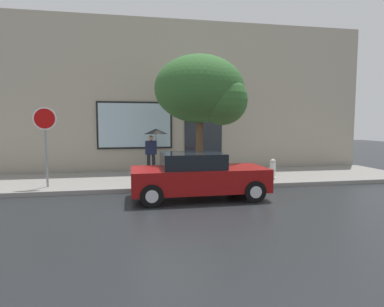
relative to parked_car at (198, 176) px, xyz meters
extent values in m
plane|color=black|center=(-0.59, 0.13, -0.69)|extent=(60.00, 60.00, 0.00)
cube|color=gray|center=(-0.59, 3.13, -0.62)|extent=(20.00, 4.00, 0.15)
cube|color=#B2A893|center=(-0.59, 5.63, 2.81)|extent=(20.00, 0.40, 7.00)
cube|color=black|center=(-1.78, 5.40, 1.51)|extent=(3.37, 0.06, 2.13)
cube|color=silver|center=(-1.78, 5.37, 1.51)|extent=(3.21, 0.03, 1.97)
cube|color=#262B33|center=(1.40, 5.41, 1.01)|extent=(1.80, 0.04, 1.80)
cone|color=#99999E|center=(2.80, 5.28, 2.41)|extent=(0.22, 0.24, 0.24)
cube|color=maroon|center=(0.04, 0.00, -0.09)|extent=(4.07, 1.73, 0.69)
cube|color=black|center=(-0.16, 0.00, 0.48)|extent=(1.83, 1.52, 0.46)
cylinder|color=black|center=(1.52, 0.79, -0.37)|extent=(0.64, 0.22, 0.64)
cylinder|color=silver|center=(1.52, 0.79, -0.37)|extent=(0.35, 0.24, 0.35)
cylinder|color=black|center=(1.52, -0.79, -0.37)|extent=(0.64, 0.22, 0.64)
cylinder|color=silver|center=(1.52, -0.79, -0.37)|extent=(0.35, 0.24, 0.35)
cylinder|color=black|center=(-1.45, 0.79, -0.37)|extent=(0.64, 0.22, 0.64)
cylinder|color=silver|center=(-1.45, 0.79, -0.37)|extent=(0.35, 0.24, 0.35)
cylinder|color=black|center=(-1.45, -0.79, -0.37)|extent=(0.64, 0.22, 0.64)
cylinder|color=silver|center=(-1.45, -0.79, -0.37)|extent=(0.35, 0.24, 0.35)
cylinder|color=white|center=(3.42, 2.13, -0.22)|extent=(0.22, 0.22, 0.65)
sphere|color=#BBBBB7|center=(3.42, 2.13, 0.11)|extent=(0.23, 0.23, 0.23)
cylinder|color=#BBBBB7|center=(3.42, 1.97, -0.19)|extent=(0.09, 0.12, 0.09)
cylinder|color=#BBBBB7|center=(3.42, 2.29, -0.19)|extent=(0.09, 0.12, 0.09)
cylinder|color=white|center=(3.42, 2.13, -0.51)|extent=(0.30, 0.30, 0.06)
cylinder|color=black|center=(-1.25, 4.30, -0.13)|extent=(0.14, 0.14, 0.82)
cylinder|color=black|center=(-1.03, 4.30, -0.13)|extent=(0.14, 0.14, 0.82)
cube|color=#191E38|center=(-1.14, 4.30, 0.56)|extent=(0.48, 0.22, 0.58)
sphere|color=tan|center=(-1.14, 4.30, 0.96)|extent=(0.22, 0.22, 0.22)
cylinder|color=#4C4C51|center=(-0.93, 4.30, 0.81)|extent=(0.02, 0.02, 0.90)
cone|color=black|center=(-0.93, 4.30, 1.26)|extent=(1.00, 1.00, 0.22)
cylinder|color=#4C3823|center=(0.50, 2.05, 0.70)|extent=(0.26, 0.26, 2.48)
ellipsoid|color=#33662D|center=(0.50, 2.05, 2.83)|extent=(3.26, 2.77, 2.45)
sphere|color=#33662D|center=(1.23, 1.64, 2.42)|extent=(1.79, 1.79, 1.79)
cylinder|color=gray|center=(-4.77, 1.97, 0.78)|extent=(0.07, 0.07, 2.65)
cylinder|color=white|center=(-4.77, 1.93, 1.75)|extent=(0.76, 0.02, 0.76)
cylinder|color=red|center=(-4.77, 1.92, 1.75)|extent=(0.66, 0.02, 0.66)
camera|label=1|loc=(-1.98, -9.57, 1.60)|focal=30.40mm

